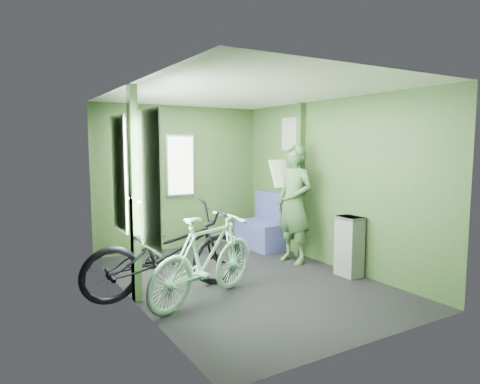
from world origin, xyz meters
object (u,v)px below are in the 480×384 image
object	(u,v)px
bicycle_black	(169,295)
bicycle_mint	(206,302)
waste_box	(349,246)
bench_seat	(262,231)
passenger	(294,204)

from	to	relation	value
bicycle_black	bicycle_mint	world-z (taller)	bicycle_black
bicycle_mint	bicycle_black	bearing A→B (deg)	10.67
waste_box	bench_seat	bearing A→B (deg)	93.59
waste_box	bicycle_black	bearing A→B (deg)	167.15
passenger	bench_seat	world-z (taller)	passenger
bicycle_mint	waste_box	bearing A→B (deg)	-114.59
bench_seat	bicycle_black	bearing A→B (deg)	-150.95
bicycle_black	bench_seat	bearing A→B (deg)	-59.76
bicycle_mint	bench_seat	bearing A→B (deg)	-69.01
bicycle_black	waste_box	xyz separation A→B (m)	(2.26, -0.52, 0.39)
bicycle_black	passenger	xyz separation A→B (m)	(2.05, 0.36, 0.85)
passenger	waste_box	bearing A→B (deg)	6.78
passenger	bench_seat	size ratio (longest dim) A/B	1.86
bicycle_black	waste_box	distance (m)	2.35
bicycle_black	bench_seat	size ratio (longest dim) A/B	2.12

